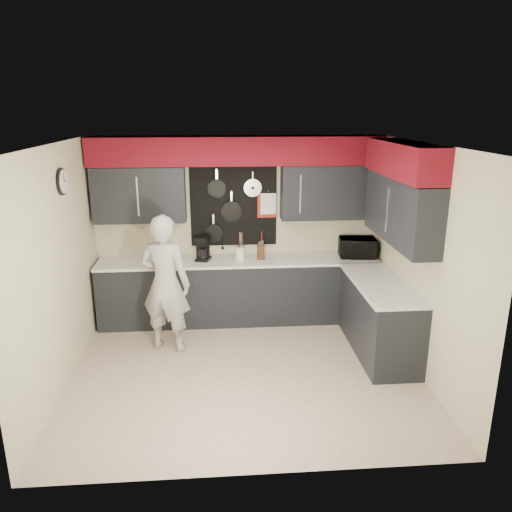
{
  "coord_description": "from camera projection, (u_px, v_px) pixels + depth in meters",
  "views": [
    {
      "loc": [
        -0.28,
        -5.23,
        2.97
      ],
      "look_at": [
        0.17,
        0.5,
        1.24
      ],
      "focal_mm": 35.0,
      "sensor_mm": 36.0,
      "label": 1
    }
  ],
  "objects": [
    {
      "name": "coffee_maker",
      "position": [
        203.0,
        248.0,
        6.92
      ],
      "size": [
        0.24,
        0.27,
        0.33
      ],
      "rotation": [
        0.0,
        0.0,
        -0.28
      ],
      "color": "black",
      "rests_on": "base_cabinets"
    },
    {
      "name": "utensil_crock",
      "position": [
        240.0,
        253.0,
        6.95
      ],
      "size": [
        0.13,
        0.13,
        0.17
      ],
      "primitive_type": "cylinder",
      "color": "white",
      "rests_on": "base_cabinets"
    },
    {
      "name": "person",
      "position": [
        165.0,
        284.0,
        6.15
      ],
      "size": [
        0.74,
        0.61,
        1.75
      ],
      "primitive_type": "imported",
      "rotation": [
        0.0,
        0.0,
        2.81
      ],
      "color": "#AFAFAD",
      "rests_on": "ground"
    },
    {
      "name": "microwave",
      "position": [
        357.0,
        247.0,
        7.05
      ],
      "size": [
        0.53,
        0.38,
        0.28
      ],
      "primitive_type": "imported",
      "rotation": [
        0.0,
        0.0,
        -0.09
      ],
      "color": "black",
      "rests_on": "base_cabinets"
    },
    {
      "name": "back_wall_assembly",
      "position": [
        238.0,
        180.0,
        6.82
      ],
      "size": [
        4.0,
        0.36,
        2.6
      ],
      "color": "beige",
      "rests_on": "ground"
    },
    {
      "name": "base_cabinets",
      "position": [
        276.0,
        297.0,
        6.85
      ],
      "size": [
        3.95,
        2.2,
        0.92
      ],
      "color": "black",
      "rests_on": "ground"
    },
    {
      "name": "ground",
      "position": [
        245.0,
        370.0,
        5.87
      ],
      "size": [
        4.0,
        4.0,
        0.0
      ],
      "primitive_type": "plane",
      "color": "#B7A38E",
      "rests_on": "ground"
    },
    {
      "name": "knife_block",
      "position": [
        261.0,
        252.0,
        6.95
      ],
      "size": [
        0.1,
        0.1,
        0.21
      ],
      "primitive_type": "cube",
      "rotation": [
        0.0,
        0.0,
        0.04
      ],
      "color": "#342010",
      "rests_on": "base_cabinets"
    },
    {
      "name": "right_wall_assembly",
      "position": [
        404.0,
        200.0,
        5.7
      ],
      "size": [
        0.36,
        3.5,
        2.6
      ],
      "color": "beige",
      "rests_on": "ground"
    },
    {
      "name": "left_wall_assembly",
      "position": [
        59.0,
        266.0,
        5.35
      ],
      "size": [
        0.05,
        3.5,
        2.6
      ],
      "color": "beige",
      "rests_on": "ground"
    }
  ]
}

